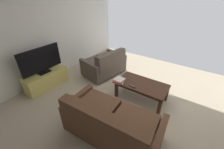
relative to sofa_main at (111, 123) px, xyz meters
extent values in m
cube|color=#B7A88E|center=(-0.02, -1.09, -0.37)|extent=(5.61, 5.44, 0.01)
cube|color=white|center=(2.79, -1.09, 0.97)|extent=(0.12, 5.44, 2.67)
cylinder|color=black|center=(-0.66, -0.46, -0.34)|extent=(0.05, 0.05, 0.06)
cylinder|color=black|center=(0.70, -0.39, -0.34)|extent=(0.05, 0.05, 0.06)
cylinder|color=black|center=(0.66, 0.33, -0.34)|extent=(0.05, 0.05, 0.06)
cube|color=brown|center=(0.00, -0.06, -0.11)|extent=(1.56, 0.91, 0.39)
cube|color=brown|center=(-0.38, -0.10, 0.13)|extent=(0.74, 0.77, 0.10)
cube|color=brown|center=(0.38, -0.07, 0.13)|extent=(0.74, 0.77, 0.10)
cube|color=brown|center=(-0.01, 0.29, 0.26)|extent=(1.53, 0.25, 0.46)
cube|color=brown|center=(-0.39, 0.17, 0.26)|extent=(0.69, 0.15, 0.33)
cube|color=brown|center=(0.37, 0.20, 0.26)|extent=(0.69, 0.15, 0.33)
cube|color=brown|center=(-0.81, -0.10, -0.04)|extent=(0.14, 0.84, 0.55)
cube|color=brown|center=(0.81, -0.03, -0.04)|extent=(0.14, 0.84, 0.55)
cylinder|color=black|center=(1.75, -2.28, -0.34)|extent=(0.06, 0.06, 0.06)
cylinder|color=black|center=(1.93, -1.44, -0.34)|extent=(0.06, 0.06, 0.06)
cylinder|color=black|center=(1.05, -2.14, -0.34)|extent=(0.06, 0.06, 0.06)
cylinder|color=black|center=(1.23, -1.29, -0.34)|extent=(0.06, 0.06, 0.06)
cube|color=brown|center=(1.49, -1.79, -0.12)|extent=(1.02, 1.17, 0.38)
cube|color=brown|center=(1.46, -2.04, 0.12)|extent=(0.81, 0.62, 0.10)
cube|color=brown|center=(1.56, -1.54, 0.12)|extent=(0.81, 0.62, 0.10)
cube|color=brown|center=(1.14, -1.72, 0.24)|extent=(0.39, 1.04, 0.45)
cube|color=brown|center=(1.20, -1.99, 0.24)|extent=(0.21, 0.47, 0.32)
cube|color=brown|center=(1.30, -1.49, 0.24)|extent=(0.21, 0.47, 0.32)
cube|color=brown|center=(1.37, -2.34, -0.05)|extent=(0.83, 0.27, 0.54)
cube|color=brown|center=(1.60, -1.24, -0.05)|extent=(0.83, 0.27, 0.54)
cube|color=#3D2316|center=(-0.01, -1.33, 0.05)|extent=(1.18, 0.65, 0.04)
cube|color=#3D2316|center=(-0.01, -1.33, 0.01)|extent=(1.09, 0.58, 0.05)
cube|color=#3D2316|center=(-0.55, -1.61, -0.17)|extent=(0.07, 0.07, 0.40)
cube|color=#3D2316|center=(0.54, -1.61, -0.17)|extent=(0.07, 0.07, 0.40)
cube|color=#3D2316|center=(-0.55, -1.05, -0.17)|extent=(0.07, 0.07, 0.40)
cube|color=#3D2316|center=(0.54, -1.05, -0.17)|extent=(0.07, 0.07, 0.40)
cube|color=#D8C666|center=(2.40, -0.35, -0.15)|extent=(0.49, 1.15, 0.45)
cube|color=black|center=(2.52, -0.35, -0.15)|extent=(0.05, 0.97, 0.27)
cube|color=black|center=(2.42, -0.36, -0.15)|extent=(0.21, 0.25, 0.06)
cube|color=black|center=(2.40, -0.35, 0.09)|extent=(0.21, 0.33, 0.02)
cube|color=black|center=(2.40, -0.35, 0.13)|extent=(0.04, 0.06, 0.06)
cube|color=black|center=(2.40, -0.35, 0.46)|extent=(0.07, 1.09, 0.63)
cube|color=black|center=(2.42, -0.35, 0.46)|extent=(0.04, 1.06, 0.60)
cube|color=silver|center=(0.51, -1.11, 0.08)|extent=(0.30, 0.32, 0.03)
cube|color=#C63833|center=(0.51, -1.10, 0.11)|extent=(0.30, 0.31, 0.03)
cube|color=silver|center=(0.50, -1.11, 0.13)|extent=(0.24, 0.25, 0.02)
cube|color=black|center=(0.14, -1.10, 0.08)|extent=(0.16, 0.06, 0.02)
cube|color=#59595B|center=(0.14, -1.10, 0.09)|extent=(0.11, 0.05, 0.00)
camera|label=1|loc=(-0.96, 1.38, 2.01)|focal=22.77mm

